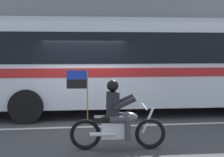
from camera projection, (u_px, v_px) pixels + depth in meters
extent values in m
plane|color=#3D3D3F|center=(84.00, 122.00, 8.66)|extent=(60.00, 60.00, 0.00)
cube|color=#A39E93|center=(83.00, 94.00, 13.69)|extent=(28.00, 3.80, 0.15)
cube|color=silver|center=(84.00, 127.00, 8.06)|extent=(26.60, 0.14, 0.01)
cube|color=gray|center=(82.00, 5.00, 15.50)|extent=(28.00, 0.80, 9.47)
cube|color=#233347|center=(82.00, 30.00, 15.21)|extent=(25.76, 0.10, 1.40)
cube|color=silver|center=(141.00, 64.00, 9.90)|extent=(12.25, 2.84, 2.70)
cube|color=black|center=(141.00, 48.00, 9.84)|extent=(11.28, 2.86, 0.96)
cube|color=red|center=(141.00, 70.00, 9.92)|extent=(12.01, 2.86, 0.28)
cube|color=#ADB1BA|center=(141.00, 24.00, 9.76)|extent=(12.00, 2.71, 0.16)
cylinder|color=black|center=(26.00, 106.00, 8.44)|extent=(1.04, 0.30, 1.04)
torus|color=black|center=(150.00, 134.00, 6.26)|extent=(0.69, 0.14, 0.69)
torus|color=black|center=(86.00, 134.00, 6.20)|extent=(0.69, 0.14, 0.69)
cube|color=silver|center=(116.00, 130.00, 6.22)|extent=(0.66, 0.32, 0.36)
ellipsoid|color=#59565B|center=(127.00, 117.00, 6.20)|extent=(0.50, 0.31, 0.24)
cube|color=black|center=(107.00, 119.00, 6.18)|extent=(0.58, 0.30, 0.12)
cylinder|color=silver|center=(148.00, 121.00, 6.23)|extent=(0.28, 0.07, 0.58)
cylinder|color=silver|center=(144.00, 106.00, 6.19)|extent=(0.08, 0.64, 0.04)
cylinder|color=silver|center=(102.00, 134.00, 6.05)|extent=(0.55, 0.13, 0.09)
cube|color=black|center=(113.00, 104.00, 6.16)|extent=(0.30, 0.38, 0.56)
sphere|color=black|center=(113.00, 86.00, 6.11)|extent=(0.26, 0.26, 0.26)
cylinder|color=#38383D|center=(118.00, 115.00, 6.37)|extent=(0.43, 0.18, 0.15)
cylinder|color=#38383D|center=(126.00, 126.00, 6.40)|extent=(0.13, 0.13, 0.46)
cylinder|color=#38383D|center=(120.00, 119.00, 6.01)|extent=(0.43, 0.18, 0.15)
cylinder|color=#38383D|center=(128.00, 130.00, 6.04)|extent=(0.13, 0.13, 0.46)
cylinder|color=black|center=(123.00, 101.00, 6.36)|extent=(0.52, 0.14, 0.32)
cylinder|color=black|center=(124.00, 104.00, 5.96)|extent=(0.52, 0.14, 0.32)
cylinder|color=olive|center=(87.00, 99.00, 6.12)|extent=(0.02, 0.02, 1.25)
cube|color=#1933A5|center=(77.00, 75.00, 6.06)|extent=(0.44, 0.05, 0.20)
cube|color=black|center=(77.00, 84.00, 6.08)|extent=(0.44, 0.05, 0.20)
cylinder|color=#4C8C3F|center=(162.00, 88.00, 13.22)|extent=(0.22, 0.22, 0.58)
sphere|color=#4C8C3F|center=(162.00, 80.00, 13.18)|extent=(0.20, 0.20, 0.20)
cylinder|color=#4C8C3F|center=(163.00, 88.00, 13.08)|extent=(0.09, 0.10, 0.09)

